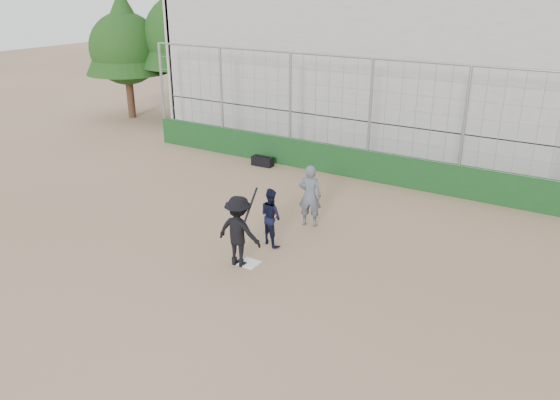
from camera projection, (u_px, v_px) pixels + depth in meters
The scene contains 10 objects.
ground at pixel (249, 264), 12.93m from camera, with size 90.00×90.00×0.00m, color brown.
home_plate at pixel (249, 263), 12.93m from camera, with size 0.44×0.44×0.02m, color white.
backstop at pixel (368, 152), 18.13m from camera, with size 18.10×0.25×4.04m.
bleachers at pixel (420, 73), 21.32m from camera, with size 20.25×6.70×6.98m.
tree_left at pixel (186, 25), 25.35m from camera, with size 4.48×4.48×7.00m.
tree_right at pixel (125, 38), 25.60m from camera, with size 3.84×3.84×6.00m.
batter_at_plate at pixel (239, 231), 12.61m from camera, with size 1.13×0.78×1.87m.
catcher_crouched at pixel (271, 225), 13.73m from camera, with size 0.90×0.82×1.04m.
umpire at pixel (310, 199), 14.72m from camera, with size 0.63×0.41×1.55m, color #4C5561.
equipment_bag at pixel (263, 161), 19.79m from camera, with size 0.81×0.37×0.38m.
Camera 1 is at (6.59, -9.40, 6.20)m, focal length 35.00 mm.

